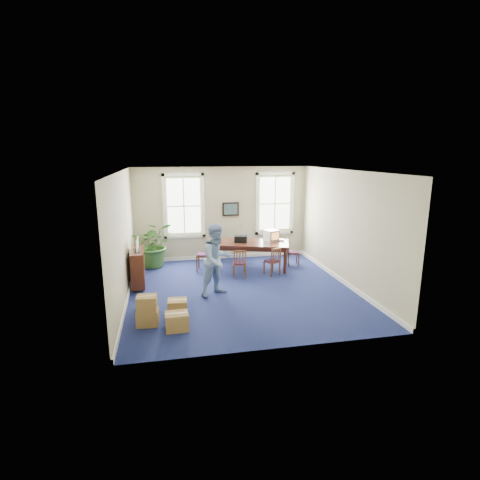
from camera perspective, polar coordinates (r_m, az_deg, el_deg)
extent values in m
plane|color=navy|center=(10.32, 0.13, -7.54)|extent=(6.50, 6.50, 0.00)
plane|color=white|center=(9.67, 0.13, 10.50)|extent=(6.50, 6.50, 0.00)
plane|color=tan|center=(13.02, -2.78, 4.05)|extent=(6.50, 0.00, 6.50)
plane|color=tan|center=(6.82, 5.69, -4.31)|extent=(6.50, 0.00, 6.50)
plane|color=tan|center=(9.73, -17.44, 0.41)|extent=(0.00, 6.50, 6.50)
plane|color=tan|center=(10.87, 15.81, 1.79)|extent=(0.00, 6.50, 6.50)
cube|color=white|center=(13.32, -2.69, -2.52)|extent=(6.00, 0.04, 0.12)
cube|color=white|center=(10.16, -16.68, -8.09)|extent=(0.04, 6.50, 0.12)
cube|color=white|center=(11.25, 15.19, -5.93)|extent=(0.04, 6.50, 0.12)
cube|color=white|center=(12.30, 6.37, 0.02)|extent=(0.20, 0.22, 0.05)
cube|color=black|center=(12.00, 0.09, 0.15)|extent=(0.45, 0.34, 0.20)
imported|color=#85A2CC|center=(9.69, -3.48, -3.04)|extent=(1.16, 1.08, 1.90)
cube|color=#451E13|center=(10.84, -15.25, -4.29)|extent=(0.39, 1.24, 0.97)
imported|color=#2C5620|center=(12.46, -12.95, -0.66)|extent=(1.38, 1.21, 1.50)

